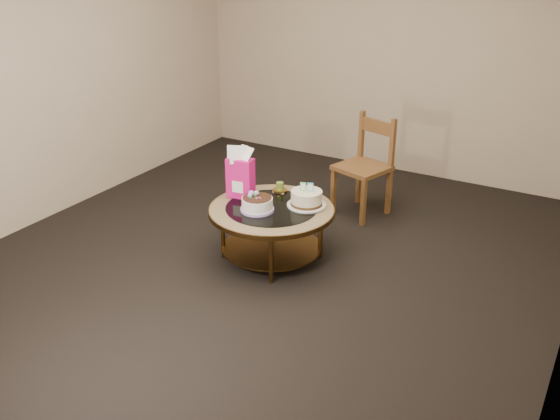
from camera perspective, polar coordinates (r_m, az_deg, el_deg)
The scene contains 8 objects.
ground at distance 5.20m, azimuth -0.75°, elevation -4.35°, with size 5.00×5.00×0.00m, color black.
room_walls at distance 4.66m, azimuth -0.86°, elevation 12.53°, with size 4.52×5.02×2.61m.
coffee_table at distance 5.03m, azimuth -0.77°, elevation -0.57°, with size 1.02×1.02×0.46m.
decorated_cake at distance 4.92m, azimuth -2.11°, elevation 0.50°, with size 0.27×0.27×0.16m.
cream_cake at distance 5.00m, azimuth 2.44°, elevation 1.05°, with size 0.31×0.31×0.20m.
gift_bag at distance 5.12m, azimuth -3.64°, elevation 3.43°, with size 0.23×0.18×0.43m.
pillar_candle at distance 5.28m, azimuth -0.02°, elevation 2.00°, with size 0.12×0.12×0.09m.
dining_chair at distance 5.89m, azimuth 7.80°, elevation 4.04°, with size 0.54×0.54×0.93m.
Camera 1 is at (2.34, -3.91, 2.50)m, focal length 40.00 mm.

